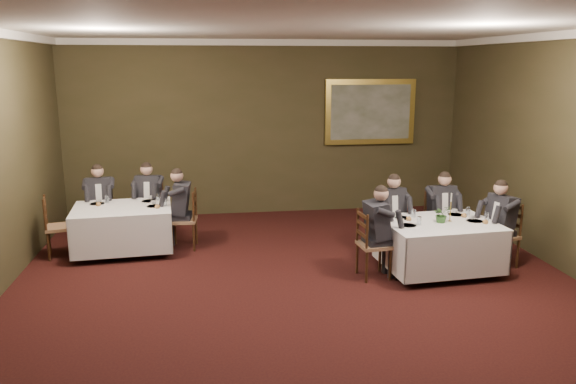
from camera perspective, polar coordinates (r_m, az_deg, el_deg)
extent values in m
plane|color=black|center=(7.12, 2.27, -12.35)|extent=(10.00, 10.00, 0.00)
cube|color=silver|center=(6.46, 2.56, 16.99)|extent=(8.00, 10.00, 0.10)
cube|color=#36321B|center=(11.46, -2.26, 6.46)|extent=(8.00, 0.10, 3.50)
cube|color=white|center=(11.35, -2.31, 14.94)|extent=(8.00, 0.10, 0.12)
cube|color=black|center=(8.56, 15.18, -3.20)|extent=(1.63, 1.27, 0.04)
cube|color=white|center=(8.55, 15.19, -3.04)|extent=(1.69, 1.34, 0.02)
cube|color=white|center=(8.65, 15.06, -5.14)|extent=(1.72, 1.36, 0.65)
cube|color=black|center=(9.51, -16.51, -1.67)|extent=(1.57, 1.23, 0.04)
cube|color=white|center=(9.51, -16.52, -1.52)|extent=(1.64, 1.29, 0.02)
cube|color=white|center=(9.59, -16.39, -3.43)|extent=(1.66, 1.31, 0.65)
cube|color=#8A6746|center=(9.16, 10.29, -3.48)|extent=(0.50, 0.48, 0.05)
cube|color=black|center=(9.26, 9.82, -1.72)|extent=(0.38, 0.09, 0.54)
cube|color=black|center=(9.06, 10.39, -1.21)|extent=(0.46, 0.37, 0.55)
sphere|color=tan|center=(8.98, 10.49, 1.14)|extent=(0.24, 0.24, 0.21)
cube|color=#8A6746|center=(9.52, 15.16, -3.10)|extent=(0.45, 0.43, 0.05)
cube|color=black|center=(9.63, 14.78, -1.39)|extent=(0.38, 0.04, 0.54)
cube|color=black|center=(9.43, 15.29, -0.91)|extent=(0.43, 0.32, 0.55)
sphere|color=tan|center=(9.35, 15.43, 1.36)|extent=(0.21, 0.21, 0.21)
cube|color=#8A6746|center=(8.22, 8.73, -5.34)|extent=(0.46, 0.48, 0.05)
cube|color=black|center=(8.08, 7.54, -3.81)|extent=(0.07, 0.38, 0.54)
cube|color=black|center=(8.11, 8.82, -2.82)|extent=(0.35, 0.45, 0.55)
sphere|color=tan|center=(8.02, 8.92, -0.21)|extent=(0.23, 0.23, 0.21)
cube|color=#8A6746|center=(9.13, 20.78, -4.19)|extent=(0.53, 0.54, 0.05)
cube|color=black|center=(9.20, 21.73, -2.55)|extent=(0.14, 0.37, 0.54)
cube|color=black|center=(9.03, 20.97, -1.91)|extent=(0.42, 0.49, 0.55)
sphere|color=tan|center=(8.95, 21.17, 0.44)|extent=(0.26, 0.26, 0.21)
cube|color=#8A6746|center=(10.37, -18.47, -2.01)|extent=(0.48, 0.46, 0.05)
cube|color=black|center=(10.50, -18.50, -0.46)|extent=(0.38, 0.07, 0.54)
cube|color=black|center=(10.29, -18.62, 0.01)|extent=(0.45, 0.35, 0.55)
sphere|color=tan|center=(10.21, -18.77, 2.09)|extent=(0.23, 0.23, 0.21)
cube|color=#8A6746|center=(10.32, -13.84, -1.79)|extent=(0.50, 0.49, 0.05)
cube|color=black|center=(10.44, -13.65, -0.22)|extent=(0.38, 0.09, 0.54)
cube|color=black|center=(10.23, -13.95, 0.24)|extent=(0.46, 0.37, 0.55)
sphere|color=tan|center=(10.16, -14.07, 2.33)|extent=(0.24, 0.24, 0.21)
cube|color=#8A6746|center=(9.55, -10.55, -2.81)|extent=(0.46, 0.48, 0.05)
cube|color=black|center=(9.47, -9.47, -1.37)|extent=(0.06, 0.38, 0.54)
cube|color=black|center=(9.46, -10.65, -0.62)|extent=(0.35, 0.45, 0.55)
sphere|color=tan|center=(9.38, -10.74, 1.64)|extent=(0.23, 0.23, 0.21)
cube|color=#8A6746|center=(9.69, -22.19, -3.34)|extent=(0.51, 0.52, 0.05)
cube|color=black|center=(9.64, -23.44, -2.03)|extent=(0.11, 0.38, 0.54)
imported|color=#2D5926|center=(8.51, 15.34, -2.10)|extent=(0.29, 0.27, 0.27)
cylinder|color=#B28B36|center=(8.64, 16.11, -2.80)|extent=(0.06, 0.06, 0.02)
cylinder|color=#B28B36|center=(8.60, 16.18, -1.80)|extent=(0.01, 0.01, 0.29)
cylinder|color=white|center=(8.55, 16.27, -0.43)|extent=(0.02, 0.02, 0.13)
cylinder|color=white|center=(8.65, 11.60, -2.53)|extent=(0.25, 0.25, 0.01)
cylinder|color=white|center=(8.78, 11.27, -2.14)|extent=(0.08, 0.08, 0.05)
cylinder|color=white|center=(8.70, 12.67, -2.08)|extent=(0.06, 0.06, 0.14)
cylinder|color=white|center=(9.86, -18.84, -1.08)|extent=(0.25, 0.25, 0.01)
cylinder|color=white|center=(9.99, -18.70, -0.75)|extent=(0.08, 0.08, 0.05)
cylinder|color=white|center=(9.81, -17.89, -0.69)|extent=(0.06, 0.06, 0.14)
cube|color=#D9BC4F|center=(11.80, 8.34, 8.05)|extent=(1.89, 0.08, 1.33)
cube|color=#4B5035|center=(11.76, 8.40, 8.03)|extent=(1.67, 0.01, 1.11)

